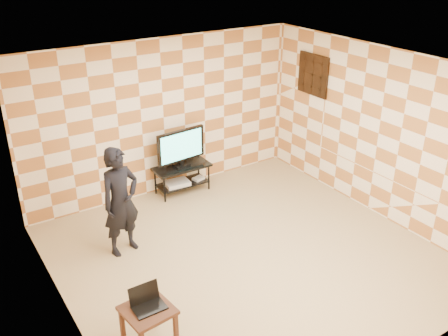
% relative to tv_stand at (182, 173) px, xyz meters
% --- Properties ---
extents(floor, '(5.00, 5.00, 0.00)m').
position_rel_tv_stand_xyz_m(floor, '(-0.17, -2.23, -0.37)').
color(floor, tan).
rests_on(floor, ground).
extents(wall_back, '(5.00, 0.02, 2.70)m').
position_rel_tv_stand_xyz_m(wall_back, '(-0.17, 0.27, 0.98)').
color(wall_back, '#FBE8C6').
rests_on(wall_back, ground).
extents(wall_front, '(5.00, 0.02, 2.70)m').
position_rel_tv_stand_xyz_m(wall_front, '(-0.17, -4.73, 0.98)').
color(wall_front, '#FBE8C6').
rests_on(wall_front, ground).
extents(wall_left, '(0.02, 5.00, 2.70)m').
position_rel_tv_stand_xyz_m(wall_left, '(-2.67, -2.23, 0.98)').
color(wall_left, '#FBE8C6').
rests_on(wall_left, ground).
extents(wall_right, '(0.02, 5.00, 2.70)m').
position_rel_tv_stand_xyz_m(wall_right, '(2.33, -2.23, 0.98)').
color(wall_right, '#FBE8C6').
rests_on(wall_right, ground).
extents(ceiling, '(5.00, 5.00, 0.02)m').
position_rel_tv_stand_xyz_m(ceiling, '(-0.17, -2.23, 2.33)').
color(ceiling, white).
rests_on(ceiling, wall_back).
extents(wall_art, '(0.04, 0.72, 0.72)m').
position_rel_tv_stand_xyz_m(wall_art, '(2.30, -0.68, 1.58)').
color(wall_art, black).
rests_on(wall_art, wall_right).
extents(tv_stand, '(1.00, 0.45, 0.50)m').
position_rel_tv_stand_xyz_m(tv_stand, '(0.00, 0.00, 0.00)').
color(tv_stand, black).
rests_on(tv_stand, floor).
extents(tv, '(0.92, 0.20, 0.67)m').
position_rel_tv_stand_xyz_m(tv, '(-0.00, -0.00, 0.51)').
color(tv, black).
rests_on(tv, tv_stand).
extents(dvd_player, '(0.44, 0.33, 0.07)m').
position_rel_tv_stand_xyz_m(dvd_player, '(-0.12, -0.03, -0.16)').
color(dvd_player, silver).
rests_on(dvd_player, tv_stand).
extents(game_console, '(0.23, 0.19, 0.04)m').
position_rel_tv_stand_xyz_m(game_console, '(0.30, -0.05, -0.17)').
color(game_console, silver).
rests_on(game_console, tv_stand).
extents(side_table, '(0.57, 0.57, 0.50)m').
position_rel_tv_stand_xyz_m(side_table, '(-2.06, -3.04, 0.05)').
color(side_table, '#372215').
rests_on(side_table, floor).
extents(laptop, '(0.35, 0.28, 0.23)m').
position_rel_tv_stand_xyz_m(laptop, '(-2.04, -2.99, 0.19)').
color(laptop, black).
rests_on(laptop, side_table).
extents(person, '(0.66, 0.51, 1.61)m').
position_rel_tv_stand_xyz_m(person, '(-1.58, -1.15, 0.44)').
color(person, black).
rests_on(person, floor).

